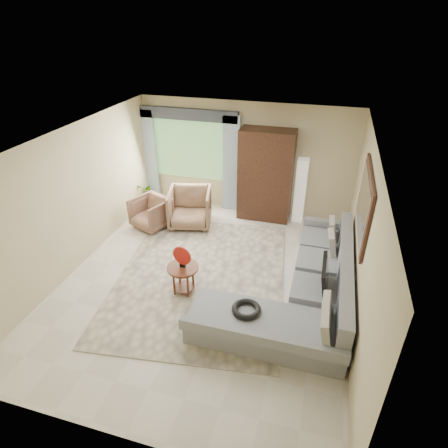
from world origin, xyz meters
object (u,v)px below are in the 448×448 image
(armoire, at_px, (266,175))
(tv_screen, at_px, (325,276))
(coffee_table, at_px, (184,279))
(sectional_sofa, at_px, (305,293))
(armchair_left, at_px, (151,213))
(potted_plant, at_px, (146,194))
(floor_lamp, at_px, (300,191))
(armchair_right, at_px, (190,208))

(armoire, bearing_deg, tv_screen, -63.08)
(coffee_table, bearing_deg, sectional_sofa, 5.77)
(sectional_sofa, bearing_deg, armchair_left, 154.23)
(tv_screen, xyz_separation_m, armchair_left, (-3.85, 1.78, -0.37))
(armchair_left, height_order, potted_plant, armchair_left)
(coffee_table, xyz_separation_m, armchair_left, (-1.53, 1.94, 0.06))
(tv_screen, bearing_deg, armchair_left, 155.11)
(sectional_sofa, xyz_separation_m, tv_screen, (0.27, -0.06, 0.44))
(coffee_table, relative_size, armchair_left, 0.71)
(potted_plant, distance_m, floor_lamp, 3.79)
(sectional_sofa, height_order, potted_plant, sectional_sofa)
(sectional_sofa, xyz_separation_m, coffee_table, (-2.05, -0.21, 0.00))
(armchair_right, bearing_deg, coffee_table, -86.28)
(armchair_left, height_order, armchair_right, armchair_right)
(floor_lamp, bearing_deg, tv_screen, -76.92)
(coffee_table, relative_size, floor_lamp, 0.36)
(potted_plant, bearing_deg, armchair_right, -24.05)
(coffee_table, xyz_separation_m, floor_lamp, (1.62, 3.16, 0.47))
(armoire, bearing_deg, armchair_left, -153.53)
(coffee_table, xyz_separation_m, armchair_right, (-0.72, 2.26, 0.15))
(sectional_sofa, relative_size, armchair_right, 3.67)
(sectional_sofa, bearing_deg, potted_plant, 147.33)
(floor_lamp, bearing_deg, armchair_right, -158.84)
(armchair_left, bearing_deg, potted_plant, 145.09)
(tv_screen, bearing_deg, potted_plant, 148.39)
(armchair_left, distance_m, armchair_right, 0.88)
(floor_lamp, bearing_deg, sectional_sofa, -81.67)
(armchair_left, distance_m, floor_lamp, 3.40)
(sectional_sofa, bearing_deg, armchair_right, 143.47)
(coffee_table, relative_size, potted_plant, 0.91)
(coffee_table, bearing_deg, tv_screen, 3.72)
(armchair_left, bearing_deg, armchair_right, 44.52)
(armoire, height_order, floor_lamp, armoire)
(armoire, xyz_separation_m, floor_lamp, (0.80, 0.06, -0.30))
(sectional_sofa, height_order, tv_screen, tv_screen)
(tv_screen, relative_size, coffee_table, 1.37)
(tv_screen, distance_m, coffee_table, 2.36)
(armchair_right, relative_size, floor_lamp, 0.63)
(sectional_sofa, distance_m, armchair_right, 3.45)
(armchair_left, relative_size, armchair_right, 0.81)
(coffee_table, bearing_deg, potted_plant, 126.48)
(tv_screen, bearing_deg, armoire, 116.92)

